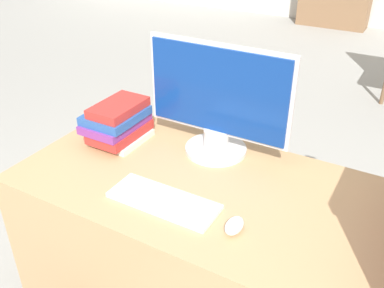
{
  "coord_description": "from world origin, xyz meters",
  "views": [
    {
      "loc": [
        0.59,
        -0.76,
        1.64
      ],
      "look_at": [
        -0.04,
        0.33,
        0.91
      ],
      "focal_mm": 40.0,
      "sensor_mm": 36.0,
      "label": 1
    }
  ],
  "objects_px": {
    "monitor": "(217,103)",
    "keyboard": "(164,201)",
    "mouse": "(234,226)",
    "book_stack": "(118,122)"
  },
  "relations": [
    {
      "from": "monitor",
      "to": "keyboard",
      "type": "distance_m",
      "value": 0.44
    },
    {
      "from": "keyboard",
      "to": "mouse",
      "type": "xyz_separation_m",
      "value": [
        0.27,
        -0.01,
        0.01
      ]
    },
    {
      "from": "monitor",
      "to": "book_stack",
      "type": "height_order",
      "value": "monitor"
    },
    {
      "from": "keyboard",
      "to": "book_stack",
      "type": "distance_m",
      "value": 0.49
    },
    {
      "from": "book_stack",
      "to": "monitor",
      "type": "bearing_deg",
      "value": 17.27
    },
    {
      "from": "monitor",
      "to": "mouse",
      "type": "bearing_deg",
      "value": -56.36
    },
    {
      "from": "monitor",
      "to": "book_stack",
      "type": "relative_size",
      "value": 2.2
    },
    {
      "from": "keyboard",
      "to": "mouse",
      "type": "relative_size",
      "value": 4.42
    },
    {
      "from": "mouse",
      "to": "book_stack",
      "type": "distance_m",
      "value": 0.72
    },
    {
      "from": "mouse",
      "to": "book_stack",
      "type": "bearing_deg",
      "value": 157.28
    }
  ]
}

